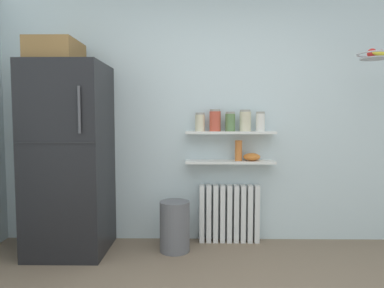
{
  "coord_description": "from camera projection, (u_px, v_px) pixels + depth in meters",
  "views": [
    {
      "loc": [
        -0.16,
        -1.68,
        1.29
      ],
      "look_at": [
        -0.2,
        1.6,
        1.05
      ],
      "focal_mm": 32.82,
      "sensor_mm": 36.0,
      "label": 1
    }
  ],
  "objects": [
    {
      "name": "back_wall",
      "position": [
        212.0,
        117.0,
        3.72
      ],
      "size": [
        7.04,
        0.1,
        2.6
      ],
      "primitive_type": "cube",
      "color": "silver",
      "rests_on": "ground_plane"
    },
    {
      "name": "refrigerator",
      "position": [
        69.0,
        154.0,
        3.36
      ],
      "size": [
        0.71,
        0.74,
        2.02
      ],
      "color": "black",
      "rests_on": "ground_plane"
    },
    {
      "name": "storage_jar_2",
      "position": [
        230.0,
        122.0,
        3.56
      ],
      "size": [
        0.1,
        0.1,
        0.2
      ],
      "color": "#5B7F4C",
      "rests_on": "wall_shelf_upper"
    },
    {
      "name": "storage_jar_0",
      "position": [
        200.0,
        122.0,
        3.56
      ],
      "size": [
        0.1,
        0.1,
        0.19
      ],
      "color": "beige",
      "rests_on": "wall_shelf_upper"
    },
    {
      "name": "storage_jar_3",
      "position": [
        245.0,
        121.0,
        3.56
      ],
      "size": [
        0.12,
        0.12,
        0.22
      ],
      "color": "beige",
      "rests_on": "wall_shelf_upper"
    },
    {
      "name": "vase",
      "position": [
        239.0,
        150.0,
        3.58
      ],
      "size": [
        0.07,
        0.07,
        0.21
      ],
      "primitive_type": "cylinder",
      "color": "#CC7033",
      "rests_on": "wall_shelf_lower"
    },
    {
      "name": "wall_shelf_lower",
      "position": [
        230.0,
        162.0,
        3.59
      ],
      "size": [
        0.91,
        0.22,
        0.02
      ],
      "primitive_type": "cube",
      "color": "white"
    },
    {
      "name": "shelf_bowl",
      "position": [
        252.0,
        157.0,
        3.58
      ],
      "size": [
        0.17,
        0.17,
        0.08
      ],
      "primitive_type": "ellipsoid",
      "color": "orange",
      "rests_on": "wall_shelf_lower"
    },
    {
      "name": "storage_jar_4",
      "position": [
        260.0,
        122.0,
        3.55
      ],
      "size": [
        0.09,
        0.09,
        0.2
      ],
      "color": "silver",
      "rests_on": "wall_shelf_upper"
    },
    {
      "name": "storage_jar_1",
      "position": [
        215.0,
        120.0,
        3.56
      ],
      "size": [
        0.12,
        0.12,
        0.22
      ],
      "color": "#C64C38",
      "rests_on": "wall_shelf_upper"
    },
    {
      "name": "hanging_fruit_basket",
      "position": [
        376.0,
        55.0,
        3.1
      ],
      "size": [
        0.3,
        0.3,
        0.09
      ],
      "color": "#B2B2B7"
    },
    {
      "name": "wall_shelf_upper",
      "position": [
        230.0,
        132.0,
        3.57
      ],
      "size": [
        0.91,
        0.22,
        0.02
      ],
      "primitive_type": "cube",
      "color": "white"
    },
    {
      "name": "radiator",
      "position": [
        229.0,
        213.0,
        3.66
      ],
      "size": [
        0.62,
        0.12,
        0.6
      ],
      "color": "white",
      "rests_on": "ground_plane"
    },
    {
      "name": "trash_bin",
      "position": [
        175.0,
        226.0,
        3.4
      ],
      "size": [
        0.29,
        0.29,
        0.49
      ],
      "primitive_type": "cylinder",
      "color": "slate",
      "rests_on": "ground_plane"
    }
  ]
}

